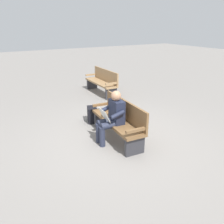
{
  "coord_description": "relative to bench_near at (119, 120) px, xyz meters",
  "views": [
    {
      "loc": [
        -4.11,
        2.56,
        2.52
      ],
      "look_at": [
        -0.05,
        0.15,
        0.7
      ],
      "focal_mm": 37.09,
      "sensor_mm": 36.0,
      "label": 1
    }
  ],
  "objects": [
    {
      "name": "ground_plane",
      "position": [
        0.01,
        0.07,
        -0.46
      ],
      "size": [
        40.0,
        40.0,
        0.0
      ],
      "primitive_type": "plane",
      "color": "gray"
    },
    {
      "name": "backpack",
      "position": [
        1.16,
        0.12,
        -0.25
      ],
      "size": [
        0.42,
        0.37,
        0.42
      ],
      "rotation": [
        0.0,
        0.0,
        2.8
      ],
      "color": "black",
      "rests_on": "ground"
    },
    {
      "name": "person_seated",
      "position": [
        -0.08,
        0.24,
        0.17
      ],
      "size": [
        0.59,
        0.59,
        1.18
      ],
      "rotation": [
        0.0,
        0.0,
        -0.08
      ],
      "color": "#1E2338",
      "rests_on": "ground"
    },
    {
      "name": "bench_near",
      "position": [
        0.0,
        0.0,
        0.0
      ],
      "size": [
        1.83,
        0.62,
        0.9
      ],
      "rotation": [
        0.0,
        0.0,
        -0.08
      ],
      "color": "brown",
      "rests_on": "ground"
    },
    {
      "name": "bench_far",
      "position": [
        3.47,
        -1.44,
        0.0
      ],
      "size": [
        1.81,
        0.52,
        0.9
      ],
      "rotation": [
        0.0,
        0.0,
        -0.02
      ],
      "color": "#9E7A51",
      "rests_on": "ground"
    }
  ]
}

